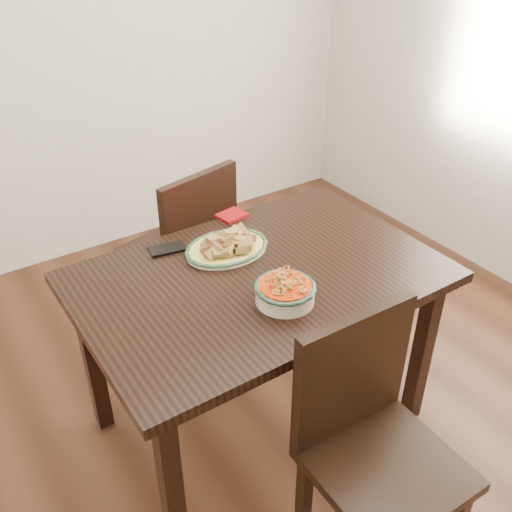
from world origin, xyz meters
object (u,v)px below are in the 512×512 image
noodle_bowl (285,290)px  chair_near (370,435)px  chair_far (187,245)px  fish_plate (226,241)px  dining_table (259,293)px  smartphone (168,249)px

noodle_bowl → chair_near: bearing=-87.4°
chair_far → fish_plate: (-0.08, -0.50, 0.30)m
dining_table → fish_plate: fish_plate is taller
smartphone → chair_far: bearing=65.2°
fish_plate → chair_near: bearing=-88.8°
dining_table → noodle_bowl: noodle_bowl is taller
smartphone → noodle_bowl: bearing=-60.0°
dining_table → noodle_bowl: 0.23m
dining_table → chair_near: bearing=-90.2°
dining_table → chair_near: size_ratio=1.44×
chair_far → noodle_bowl: bearing=71.5°
chair_near → noodle_bowl: bearing=94.1°
chair_far → noodle_bowl: 0.92m
dining_table → chair_near: (-0.00, -0.61, -0.16)m
dining_table → fish_plate: 0.23m
chair_near → fish_plate: chair_near is taller
chair_near → fish_plate: (-0.02, 0.80, 0.30)m
noodle_bowl → chair_far: bearing=84.9°
fish_plate → noodle_bowl: (-0.00, -0.37, -0.00)m
fish_plate → noodle_bowl: size_ratio=1.57×
noodle_bowl → dining_table: bearing=83.2°
fish_plate → smartphone: bearing=144.7°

